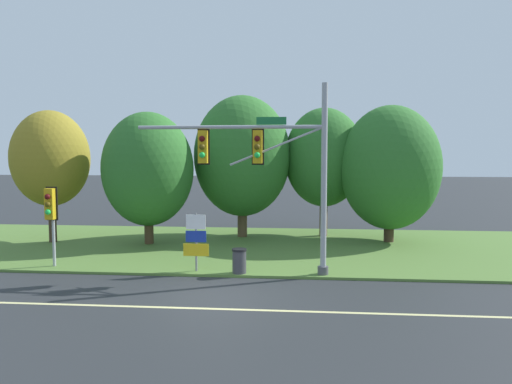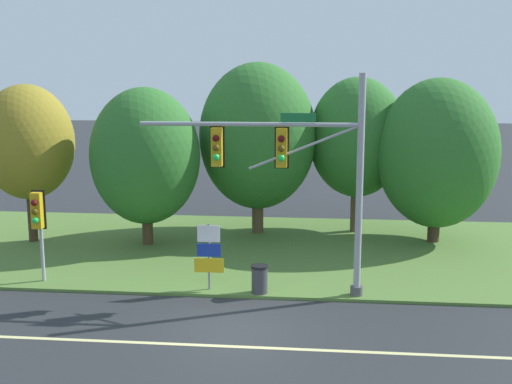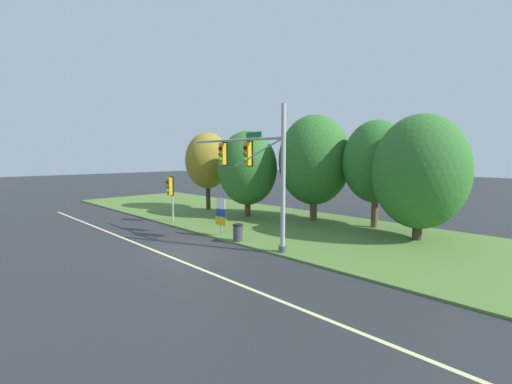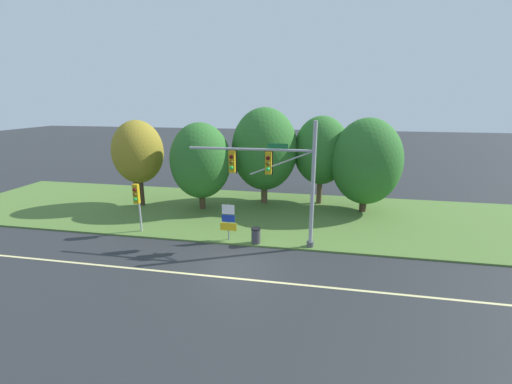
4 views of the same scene
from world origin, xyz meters
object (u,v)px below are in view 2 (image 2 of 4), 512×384
Objects in this scene: route_sign_post at (209,252)px; tree_mid_verge at (357,138)px; traffic_signal_mast at (298,166)px; tree_tall_centre at (437,154)px; trash_bin at (260,279)px; tree_left_of_mast at (145,156)px; tree_behind_signpost at (258,136)px; pedestrian_signal_near_kerb at (38,216)px; tree_nearest_road at (28,143)px.

route_sign_post is 10.44m from tree_mid_verge.
traffic_signal_mast reaches higher than tree_tall_centre.
traffic_signal_mast is 3.88m from trash_bin.
tree_behind_signpost is at bearing 29.16° from tree_left_of_mast.
route_sign_post is at bearing -1.49° from pedestrian_signal_near_kerb.
tree_nearest_road is at bearing 147.50° from route_sign_post.
tree_mid_verge reaches higher than tree_nearest_road.
tree_mid_verge is at bearing 12.84° from tree_nearest_road.
route_sign_post is at bearing -56.94° from tree_left_of_mast.
tree_nearest_road is (-11.43, 5.51, 0.05)m from traffic_signal_mast.
traffic_signal_mast is 9.06m from tree_tall_centre.
tree_mid_verge is at bearing 58.83° from route_sign_post.
tree_tall_centre is (14.25, 6.94, 1.44)m from pedestrian_signal_near_kerb.
tree_tall_centre is at bearing 40.09° from route_sign_post.
tree_nearest_road is 9.69m from tree_behind_signpost.
tree_tall_centre is at bearing -24.54° from tree_mid_verge.
tree_tall_centre is (11.98, 1.63, 0.06)m from tree_left_of_mast.
tree_nearest_road is 0.96× the size of tree_tall_centre.
trash_bin is at bearing -6.16° from route_sign_post.
trash_bin is at bearing -83.97° from tree_behind_signpost.
trash_bin is at bearing -28.81° from tree_nearest_road.
pedestrian_signal_near_kerb is at bearing 178.51° from route_sign_post.
tree_tall_centre is (5.53, 7.16, -0.41)m from traffic_signal_mast.
pedestrian_signal_near_kerb is 13.99m from tree_mid_verge.
tree_nearest_road reaches higher than pedestrian_signal_near_kerb.
traffic_signal_mast is 8.25m from tree_behind_signpost.
tree_behind_signpost is (-2.06, 7.98, 0.15)m from traffic_signal_mast.
tree_behind_signpost is at bearing -171.42° from tree_mid_verge.
tree_mid_verge reaches higher than route_sign_post.
pedestrian_signal_near_kerb is 0.49× the size of tree_left_of_mast.
tree_nearest_road is 17.05m from tree_tall_centre.
tree_nearest_road is at bearing -179.74° from tree_left_of_mast.
tree_mid_verge is 10.15m from trash_bin.
tree_left_of_mast is (-3.56, 5.46, 2.42)m from route_sign_post.
tree_behind_signpost is at bearing 173.83° from tree_tall_centre.
tree_tall_centre is (7.59, -0.82, -0.56)m from tree_behind_signpost.
pedestrian_signal_near_kerb is 7.74m from trash_bin.
tree_left_of_mast is at bearing -172.27° from tree_tall_centre.
route_sign_post is 11.28m from tree_tall_centre.
tree_left_of_mast reaches higher than route_sign_post.
tree_mid_verge is (13.72, 3.13, 0.03)m from tree_nearest_road.
tree_mid_verge is at bearing 75.16° from traffic_signal_mast.
tree_nearest_road reaches higher than tree_left_of_mast.
tree_behind_signpost is 7.66m from tree_tall_centre.
route_sign_post is at bearing -95.99° from tree_behind_signpost.
traffic_signal_mast is at bearing 5.11° from trash_bin.
trash_bin is (7.51, -0.33, -1.85)m from pedestrian_signal_near_kerb.
trash_bin is at bearing -174.89° from traffic_signal_mast.
tree_behind_signpost reaches higher than pedestrian_signal_near_kerb.
pedestrian_signal_near_kerb is at bearing -113.17° from tree_left_of_mast.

